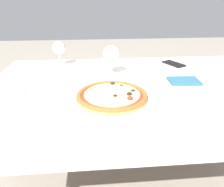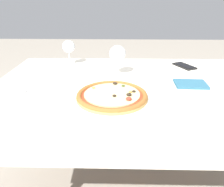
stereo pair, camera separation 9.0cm
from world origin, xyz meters
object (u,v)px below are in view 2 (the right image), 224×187
(dining_table, at_px, (143,103))
(wine_glass_far_right, at_px, (69,47))
(cell_phone, at_px, (184,66))
(pizza_plate, at_px, (112,96))
(fork, at_px, (32,86))
(wine_glass_far_left, at_px, (118,54))

(dining_table, relative_size, wine_glass_far_right, 9.66)
(wine_glass_far_right, xyz_separation_m, cell_phone, (0.70, -0.02, -0.10))
(dining_table, bearing_deg, wine_glass_far_right, 139.37)
(pizza_plate, bearing_deg, cell_phone, 47.40)
(pizza_plate, relative_size, cell_phone, 1.95)
(fork, height_order, wine_glass_far_right, wine_glass_far_right)
(wine_glass_far_left, distance_m, wine_glass_far_right, 0.35)
(pizza_plate, distance_m, wine_glass_far_left, 0.32)
(pizza_plate, height_order, wine_glass_far_right, wine_glass_far_right)
(dining_table, distance_m, fork, 0.54)
(fork, xyz_separation_m, cell_phone, (0.82, 0.32, 0.00))
(pizza_plate, bearing_deg, wine_glass_far_left, 85.98)
(pizza_plate, height_order, cell_phone, pizza_plate)
(wine_glass_far_left, bearing_deg, dining_table, -54.89)
(dining_table, xyz_separation_m, wine_glass_far_right, (-0.42, 0.36, 0.18))
(wine_glass_far_right, distance_m, cell_phone, 0.71)
(fork, bearing_deg, cell_phone, 21.60)
(fork, distance_m, wine_glass_far_right, 0.38)
(dining_table, bearing_deg, cell_phone, 50.74)
(dining_table, xyz_separation_m, pizza_plate, (-0.15, -0.12, 0.09))
(fork, height_order, cell_phone, cell_phone)
(dining_table, relative_size, wine_glass_far_left, 9.05)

